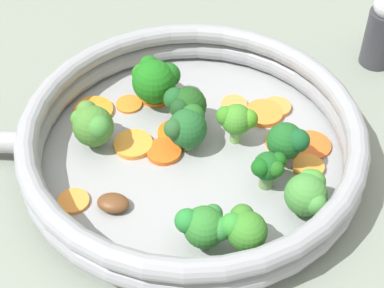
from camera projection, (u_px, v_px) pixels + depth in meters
The scene contains 30 objects.
ground_plane at pixel (192, 161), 0.66m from camera, with size 4.00×4.00×0.00m, color gray.
skillet at pixel (192, 158), 0.66m from camera, with size 0.32×0.32×0.01m, color #939699.
skillet_rim_wall at pixel (192, 139), 0.64m from camera, with size 0.35×0.35×0.04m.
skillet_rivet_left at pixel (52, 121), 0.69m from camera, with size 0.01×0.01×0.01m, color #919597.
skillet_rivet_right at pixel (37, 172), 0.63m from camera, with size 0.01×0.01×0.01m, color #92919C.
carrot_slice_0 at pixel (164, 153), 0.66m from camera, with size 0.04×0.04×0.01m, color orange.
carrot_slice_1 at pixel (308, 167), 0.64m from camera, with size 0.03×0.03×0.01m, color orange.
carrot_slice_2 at pixel (157, 93), 0.72m from camera, with size 0.04×0.04×0.00m, color orange.
carrot_slice_3 at pixel (234, 104), 0.71m from camera, with size 0.03×0.03×0.00m, color #F38D3F.
carrot_slice_4 at pixel (277, 107), 0.70m from camera, with size 0.03×0.03×0.01m, color orange.
carrot_slice_5 at pixel (133, 144), 0.66m from camera, with size 0.04×0.04×0.01m, color orange.
carrot_slice_6 at pixel (264, 113), 0.70m from camera, with size 0.04×0.04×0.01m, color orange.
carrot_slice_7 at pixel (311, 145), 0.66m from camera, with size 0.04×0.04×0.00m, color orange.
carrot_slice_8 at pixel (129, 104), 0.71m from camera, with size 0.03×0.03×0.00m, color orange.
carrot_slice_9 at pixel (287, 142), 0.67m from camera, with size 0.05×0.05×0.00m, color orange.
carrot_slice_10 at pixel (73, 201), 0.61m from camera, with size 0.03×0.03×0.00m, color orange.
carrot_slice_11 at pixel (177, 133), 0.68m from camera, with size 0.04×0.04×0.01m, color orange.
carrot_slice_12 at pixel (94, 110), 0.70m from camera, with size 0.04×0.04×0.00m, color orange.
broccoli_floret_0 at pixel (93, 125), 0.65m from camera, with size 0.04×0.05×0.05m.
broccoli_floret_1 at pixel (244, 227), 0.55m from camera, with size 0.04×0.04×0.05m.
broccoli_floret_2 at pixel (288, 142), 0.62m from camera, with size 0.04×0.04×0.05m.
broccoli_floret_3 at pixel (308, 193), 0.59m from camera, with size 0.04×0.05×0.04m.
broccoli_floret_4 at pixel (187, 126), 0.64m from camera, with size 0.04×0.04×0.05m.
broccoli_floret_5 at pixel (205, 226), 0.56m from camera, with size 0.05×0.04×0.05m.
broccoli_floret_6 at pixel (185, 105), 0.67m from camera, with size 0.05×0.04×0.05m.
broccoli_floret_7 at pixel (268, 167), 0.61m from camera, with size 0.03×0.03×0.04m.
broccoli_floret_8 at pixel (237, 120), 0.65m from camera, with size 0.04×0.03×0.05m.
broccoli_floret_9 at pixel (155, 79), 0.69m from camera, with size 0.05×0.05×0.06m.
mushroom_piece_0 at pixel (113, 203), 0.60m from camera, with size 0.03×0.02×0.01m, color brown.
salt_shaker at pixel (383, 28), 0.75m from camera, with size 0.04×0.04×0.10m.
Camera 1 is at (-0.02, 0.45, 0.49)m, focal length 60.00 mm.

